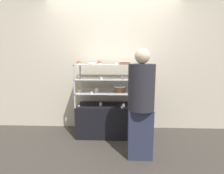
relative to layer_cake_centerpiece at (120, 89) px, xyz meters
The scene contains 28 objects.
ground_plane 0.89m from the layer_cake_centerpiece, behind, with size 20.00×20.00×0.00m, color #38332D.
back_wall 0.60m from the layer_cake_centerpiece, 108.54° to the left, with size 8.00×0.05×2.60m.
display_base 0.60m from the layer_cake_centerpiece, behind, with size 1.27×0.50×0.58m.
display_riser_lower 0.15m from the layer_cake_centerpiece, behind, with size 1.27×0.50×0.24m.
display_riser_middle 0.22m from the layer_cake_centerpiece, behind, with size 1.27×0.50×0.24m.
display_riser_upper 0.44m from the layer_cake_centerpiece, behind, with size 1.27×0.50×0.24m.
layer_cake_centerpiece is the anchor object (origin of this frame).
sheet_cake_frosted 0.47m from the layer_cake_centerpiece, 13.39° to the right, with size 0.19×0.14×0.06m.
cupcake_0 0.78m from the layer_cake_centerpiece, behind, with size 0.05×0.05×0.06m.
cupcake_1 0.43m from the layer_cake_centerpiece, behind, with size 0.05×0.05×0.06m.
cupcake_2 0.30m from the layer_cake_centerpiece, 58.47° to the right, with size 0.05×0.05×0.06m.
cupcake_3 0.52m from the layer_cake_centerpiece, 12.74° to the right, with size 0.05×0.05×0.06m.
price_tag_0 0.35m from the layer_cake_centerpiece, 79.36° to the right, with size 0.04×0.00×0.04m.
cupcake_4 0.72m from the layer_cake_centerpiece, behind, with size 0.06×0.06×0.08m.
cupcake_5 0.41m from the layer_cake_centerpiece, behind, with size 0.06×0.06×0.08m.
cupcake_6 0.44m from the layer_cake_centerpiece, ahead, with size 0.06×0.06×0.08m.
price_tag_1 0.52m from the layer_cake_centerpiece, 155.80° to the right, with size 0.04×0.00×0.04m.
cupcake_7 0.75m from the layer_cake_centerpiece, behind, with size 0.05×0.05×0.06m.
cupcake_8 0.41m from the layer_cake_centerpiece, behind, with size 0.05×0.05×0.06m.
cupcake_9 0.23m from the layer_cake_centerpiece, 53.37° to the right, with size 0.05×0.05×0.06m.
cupcake_10 0.49m from the layer_cake_centerpiece, 14.33° to the right, with size 0.05×0.05×0.06m.
price_tag_2 0.43m from the layer_cake_centerpiece, 145.12° to the right, with size 0.04×0.00×0.04m.
cupcake_11 0.85m from the layer_cake_centerpiece, behind, with size 0.06×0.06×0.08m.
cupcake_12 0.59m from the layer_cake_centerpiece, 162.86° to the right, with size 0.06×0.06×0.08m.
cupcake_13 0.64m from the layer_cake_centerpiece, 14.03° to the right, with size 0.06×0.06×0.08m.
price_tag_3 0.51m from the layer_cake_centerpiece, 104.90° to the right, with size 0.04×0.00×0.04m.
donut_glazed 0.66m from the layer_cake_centerpiece, behind, with size 0.13×0.13×0.03m.
customer_figure 0.78m from the layer_cake_centerpiece, 67.90° to the right, with size 0.36×0.36×1.55m.
Camera 1 is at (0.13, -3.08, 1.43)m, focal length 28.00 mm.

